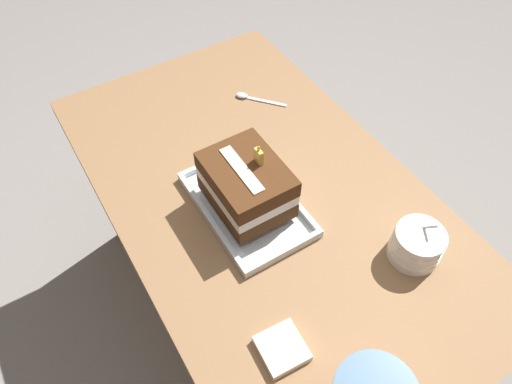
{
  "coord_description": "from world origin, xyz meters",
  "views": [
    {
      "loc": [
        0.61,
        -0.4,
        1.6
      ],
      "look_at": [
        0.01,
        -0.03,
        0.71
      ],
      "focal_mm": 33.24,
      "sensor_mm": 36.0,
      "label": 1
    }
  ],
  "objects_px": {
    "bowl_stack": "(417,245)",
    "napkin_pile": "(282,348)",
    "serving_spoon_near_tray": "(248,97)",
    "foil_tray": "(247,205)",
    "birthday_cake": "(247,185)"
  },
  "relations": [
    {
      "from": "bowl_stack",
      "to": "napkin_pile",
      "type": "height_order",
      "value": "bowl_stack"
    },
    {
      "from": "serving_spoon_near_tray",
      "to": "napkin_pile",
      "type": "distance_m",
      "value": 0.75
    },
    {
      "from": "foil_tray",
      "to": "serving_spoon_near_tray",
      "type": "xyz_separation_m",
      "value": [
        -0.34,
        0.21,
        -0.0
      ]
    },
    {
      "from": "birthday_cake",
      "to": "bowl_stack",
      "type": "height_order",
      "value": "birthday_cake"
    },
    {
      "from": "foil_tray",
      "to": "bowl_stack",
      "type": "xyz_separation_m",
      "value": [
        0.31,
        0.25,
        0.03
      ]
    },
    {
      "from": "foil_tray",
      "to": "napkin_pile",
      "type": "bearing_deg",
      "value": -20.05
    },
    {
      "from": "bowl_stack",
      "to": "birthday_cake",
      "type": "bearing_deg",
      "value": -141.32
    },
    {
      "from": "birthday_cake",
      "to": "bowl_stack",
      "type": "relative_size",
      "value": 1.74
    },
    {
      "from": "birthday_cake",
      "to": "serving_spoon_near_tray",
      "type": "height_order",
      "value": "birthday_cake"
    },
    {
      "from": "serving_spoon_near_tray",
      "to": "birthday_cake",
      "type": "bearing_deg",
      "value": -31.55
    },
    {
      "from": "foil_tray",
      "to": "napkin_pile",
      "type": "distance_m",
      "value": 0.36
    },
    {
      "from": "birthday_cake",
      "to": "serving_spoon_near_tray",
      "type": "relative_size",
      "value": 1.57
    },
    {
      "from": "serving_spoon_near_tray",
      "to": "napkin_pile",
      "type": "xyz_separation_m",
      "value": [
        0.67,
        -0.33,
        0.01
      ]
    },
    {
      "from": "bowl_stack",
      "to": "serving_spoon_near_tray",
      "type": "distance_m",
      "value": 0.65
    },
    {
      "from": "bowl_stack",
      "to": "serving_spoon_near_tray",
      "type": "bearing_deg",
      "value": -176.64
    }
  ]
}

